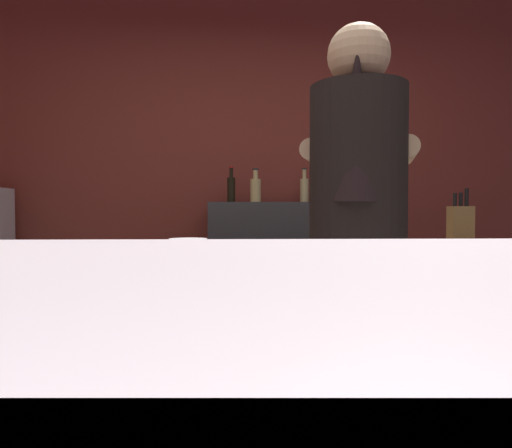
{
  "coord_description": "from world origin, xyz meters",
  "views": [
    {
      "loc": [
        -0.08,
        -1.43,
        1.09
      ],
      "look_at": [
        -0.05,
        -0.75,
        1.07
      ],
      "focal_mm": 33.29,
      "sensor_mm": 36.0,
      "label": 1
    }
  ],
  "objects_px": {
    "bartender": "(357,232)",
    "mixing_bowl": "(188,244)",
    "knife_block": "(460,226)",
    "bottle_soy": "(256,189)",
    "bottle_olive_oil": "(304,189)",
    "bottle_hot_sauce": "(231,188)",
    "chefs_knife": "(397,250)"
  },
  "relations": [
    {
      "from": "bottle_hot_sauce",
      "to": "bottle_soy",
      "type": "relative_size",
      "value": 1.08
    },
    {
      "from": "bartender",
      "to": "chefs_knife",
      "type": "distance_m",
      "value": 0.5
    },
    {
      "from": "knife_block",
      "to": "mixing_bowl",
      "type": "xyz_separation_m",
      "value": [
        -1.28,
        0.03,
        -0.08
      ]
    },
    {
      "from": "knife_block",
      "to": "mixing_bowl",
      "type": "relative_size",
      "value": 1.59
    },
    {
      "from": "chefs_knife",
      "to": "bottle_hot_sauce",
      "type": "height_order",
      "value": "bottle_hot_sauce"
    },
    {
      "from": "knife_block",
      "to": "bottle_hot_sauce",
      "type": "height_order",
      "value": "bottle_hot_sauce"
    },
    {
      "from": "bottle_soy",
      "to": "bottle_olive_oil",
      "type": "bearing_deg",
      "value": 24.33
    },
    {
      "from": "bottle_olive_oil",
      "to": "chefs_knife",
      "type": "bearing_deg",
      "value": -80.74
    },
    {
      "from": "bottle_olive_oil",
      "to": "bottle_hot_sauce",
      "type": "bearing_deg",
      "value": -172.63
    },
    {
      "from": "bottle_soy",
      "to": "chefs_knife",
      "type": "bearing_deg",
      "value": -64.06
    },
    {
      "from": "mixing_bowl",
      "to": "bottle_soy",
      "type": "relative_size",
      "value": 0.77
    },
    {
      "from": "knife_block",
      "to": "bottle_soy",
      "type": "height_order",
      "value": "bottle_soy"
    },
    {
      "from": "knife_block",
      "to": "mixing_bowl",
      "type": "bearing_deg",
      "value": 178.77
    },
    {
      "from": "chefs_knife",
      "to": "bottle_olive_oil",
      "type": "distance_m",
      "value": 1.41
    },
    {
      "from": "knife_block",
      "to": "bottle_soy",
      "type": "xyz_separation_m",
      "value": [
        -0.92,
        1.06,
        0.22
      ]
    },
    {
      "from": "knife_block",
      "to": "bottle_olive_oil",
      "type": "bearing_deg",
      "value": 114.75
    },
    {
      "from": "bartender",
      "to": "chefs_knife",
      "type": "height_order",
      "value": "bartender"
    },
    {
      "from": "bartender",
      "to": "knife_block",
      "type": "distance_m",
      "value": 0.82
    },
    {
      "from": "chefs_knife",
      "to": "bottle_olive_oil",
      "type": "height_order",
      "value": "bottle_olive_oil"
    },
    {
      "from": "bartender",
      "to": "mixing_bowl",
      "type": "height_order",
      "value": "bartender"
    },
    {
      "from": "knife_block",
      "to": "bottle_hot_sauce",
      "type": "distance_m",
      "value": 1.61
    },
    {
      "from": "chefs_knife",
      "to": "bartender",
      "type": "bearing_deg",
      "value": -142.05
    },
    {
      "from": "bottle_soy",
      "to": "bottle_hot_sauce",
      "type": "bearing_deg",
      "value": 150.69
    },
    {
      "from": "bartender",
      "to": "knife_block",
      "type": "bearing_deg",
      "value": -32.56
    },
    {
      "from": "chefs_knife",
      "to": "bottle_olive_oil",
      "type": "bearing_deg",
      "value": 81.96
    },
    {
      "from": "bartender",
      "to": "knife_block",
      "type": "relative_size",
      "value": 6.13
    },
    {
      "from": "bottle_hot_sauce",
      "to": "bottle_olive_oil",
      "type": "distance_m",
      "value": 0.53
    },
    {
      "from": "knife_block",
      "to": "bottle_soy",
      "type": "relative_size",
      "value": 1.23
    },
    {
      "from": "chefs_knife",
      "to": "bottle_soy",
      "type": "xyz_separation_m",
      "value": [
        -0.58,
        1.19,
        0.32
      ]
    },
    {
      "from": "bartender",
      "to": "bottle_olive_oil",
      "type": "height_order",
      "value": "bartender"
    },
    {
      "from": "mixing_bowl",
      "to": "chefs_knife",
      "type": "height_order",
      "value": "mixing_bowl"
    },
    {
      "from": "chefs_knife",
      "to": "mixing_bowl",
      "type": "bearing_deg",
      "value": 153.23
    }
  ]
}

